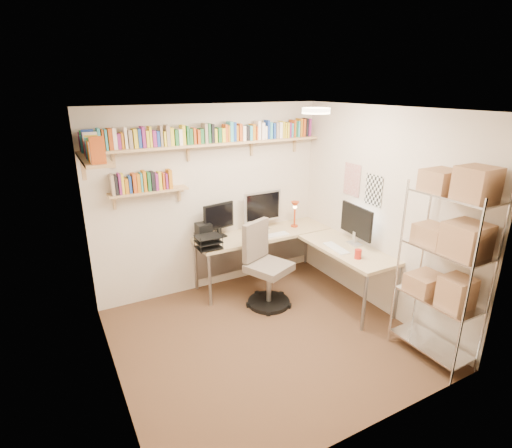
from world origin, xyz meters
The scene contains 6 objects.
ground centered at (0.00, 0.00, 0.00)m, with size 3.20×3.20×0.00m, color #41291B.
room_shell centered at (0.00, 0.00, 1.55)m, with size 3.24×3.04×2.52m.
wall_shelves centered at (-0.42, 1.30, 2.02)m, with size 3.12×1.09×0.80m.
corner_desk centered at (0.70, 0.96, 0.75)m, with size 2.03×1.98×1.32m.
office_chair centered at (0.37, 0.68, 0.46)m, with size 0.64×0.64×1.10m.
wire_rack centered at (1.36, -1.13, 1.30)m, with size 0.41×0.81×2.05m.
Camera 1 is at (-1.94, -3.34, 2.71)m, focal length 28.00 mm.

